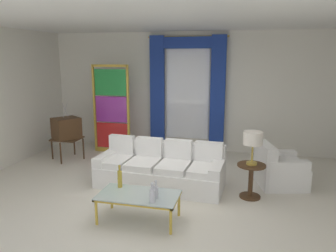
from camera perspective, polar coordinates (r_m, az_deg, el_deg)
The scene contains 15 objects.
ground_plane at distance 5.86m, azimuth -2.00°, elevation -11.93°, with size 16.00×16.00×0.00m, color silver.
wall_rear at distance 8.38m, azimuth 3.59°, elevation 6.01°, with size 8.00×0.12×3.00m, color white.
ceiling_slab at distance 6.16m, azimuth -0.11°, elevation 18.03°, with size 8.00×7.60×0.04m, color white.
curtained_window at distance 8.20m, azimuth 3.37°, elevation 7.57°, with size 2.00×0.17×2.70m.
couch_white_long at distance 6.16m, azimuth -1.22°, elevation -7.62°, with size 2.38×1.05×0.86m.
coffee_table at distance 4.88m, azimuth -5.20°, elevation -12.26°, with size 1.18×0.63×0.41m.
bottle_blue_decanter at distance 4.68m, azimuth -2.16°, elevation -11.38°, with size 0.07×0.07×0.28m.
bottle_crystal_tall at distance 4.57m, azimuth -2.75°, elevation -11.90°, with size 0.08×0.08×0.29m.
bottle_amber_squat at distance 5.10m, azimuth -8.47°, elevation -9.03°, with size 0.07×0.07×0.36m.
vintage_tv at distance 7.93m, azimuth -17.42°, elevation -0.53°, with size 0.75×0.77×1.35m.
armchair_white at distance 6.50m, azimuth 18.74°, elevation -7.40°, with size 0.99×0.98×0.80m.
stained_glass_divider at distance 8.21m, azimuth -9.94°, elevation 2.61°, with size 0.95×0.05×2.20m.
peacock_figurine at distance 7.81m, azimuth -7.36°, elevation -4.09°, with size 0.44×0.60×0.50m.
round_side_table at distance 5.79m, azimuth 14.35°, elevation -8.80°, with size 0.48×0.48×0.59m.
table_lamp_brass at distance 5.59m, azimuth 14.70°, elevation -2.34°, with size 0.32×0.32×0.57m.
Camera 1 is at (1.46, -5.15, 2.38)m, focal length 34.70 mm.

